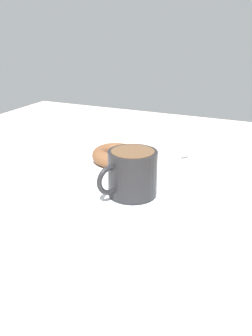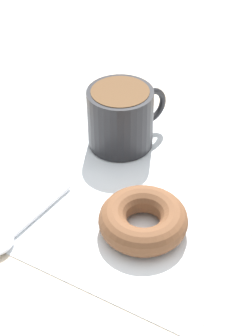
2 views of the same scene
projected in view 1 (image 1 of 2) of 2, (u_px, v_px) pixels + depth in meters
ground_plane at (110, 186)px, 75.60cm from camera, size 120.00×120.00×2.00cm
napkin at (126, 178)px, 76.52cm from camera, size 35.93×35.93×0.30cm
coffee_cup at (132, 172)px, 67.38cm from camera, size 8.96×11.54×8.42cm
donut at (115, 155)px, 83.99cm from camera, size 10.41×10.41×3.31cm
spoon at (180, 157)px, 86.23cm from camera, size 3.17×14.12×0.90cm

